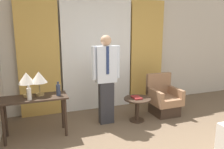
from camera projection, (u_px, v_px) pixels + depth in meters
name	position (u px, v px, depth m)	size (l,w,h in m)	color
wall_back	(96.00, 52.00, 5.20)	(10.00, 0.06, 2.70)	beige
curtain_sheer_center	(97.00, 55.00, 5.09)	(1.65, 0.06, 2.58)	white
curtain_drape_left	(39.00, 58.00, 4.64)	(0.87, 0.06, 2.58)	gold
curtain_drape_right	(147.00, 53.00, 5.54)	(0.87, 0.06, 2.58)	gold
desk	(35.00, 104.00, 3.82)	(1.12, 0.47, 0.73)	#38281E
table_lamp_left	(26.00, 79.00, 3.76)	(0.29, 0.29, 0.43)	#9E7F47
table_lamp_right	(39.00, 78.00, 3.83)	(0.29, 0.29, 0.43)	#9E7F47
bottle_near_edge	(29.00, 94.00, 3.62)	(0.07, 0.07, 0.26)	silver
bottle_by_lamp	(58.00, 90.00, 3.87)	(0.08, 0.08, 0.25)	#2D3851
person	(106.00, 76.00, 4.30)	(0.58, 0.21, 1.78)	#2D2D33
armchair	(163.00, 100.00, 4.91)	(0.61, 0.64, 0.90)	#38281E
side_table	(137.00, 105.00, 4.53)	(0.56, 0.56, 0.49)	#38281E
book	(137.00, 97.00, 4.50)	(0.16, 0.25, 0.03)	maroon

